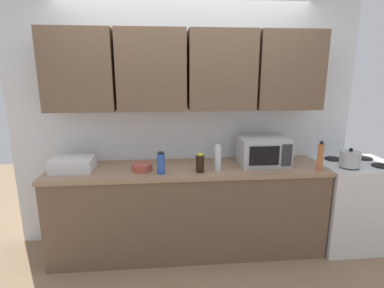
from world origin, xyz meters
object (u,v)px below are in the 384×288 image
(stove_range, at_px, (351,203))
(dish_rack, at_px, (73,164))
(kettle, at_px, (350,159))
(bottle_spice_jar, at_px, (320,157))
(bowl_ceramic_small, at_px, (142,167))
(bottle_blue_cleaner, at_px, (161,163))
(microwave, at_px, (263,151))
(bottle_soy_dark, at_px, (200,163))
(bottle_clear_tall, at_px, (218,158))

(stove_range, relative_size, dish_rack, 2.40)
(kettle, height_order, bottle_spice_jar, bottle_spice_jar)
(bowl_ceramic_small, bearing_deg, bottle_blue_cleaner, -32.17)
(microwave, relative_size, bowl_ceramic_small, 2.48)
(bottle_blue_cleaner, bearing_deg, bottle_soy_dark, 3.15)
(dish_rack, relative_size, bottle_soy_dark, 2.13)
(dish_rack, height_order, bottle_spice_jar, bottle_spice_jar)
(bottle_clear_tall, bearing_deg, dish_rack, 174.84)
(bottle_spice_jar, bearing_deg, bottle_clear_tall, 175.15)
(bottle_spice_jar, xyz_separation_m, bottle_blue_cleaner, (-1.50, 0.03, -0.03))
(bottle_spice_jar, bearing_deg, bowl_ceramic_small, 175.25)
(kettle, height_order, bowl_ceramic_small, kettle)
(kettle, height_order, dish_rack, kettle)
(kettle, bearing_deg, bottle_spice_jar, -172.10)
(microwave, relative_size, bottle_spice_jar, 1.71)
(stove_range, distance_m, bottle_blue_cleaner, 2.08)
(bowl_ceramic_small, bearing_deg, bottle_spice_jar, -4.75)
(bottle_soy_dark, relative_size, bottle_spice_jar, 0.63)
(microwave, bearing_deg, bottle_soy_dark, -164.39)
(bowl_ceramic_small, bearing_deg, stove_range, 1.21)
(microwave, xyz_separation_m, bowl_ceramic_small, (-1.20, -0.09, -0.11))
(dish_rack, bearing_deg, kettle, -3.43)
(microwave, bearing_deg, bottle_blue_cleaner, -168.69)
(dish_rack, distance_m, bottle_clear_tall, 1.38)
(stove_range, xyz_separation_m, microwave, (-0.98, 0.04, 0.59))
(stove_range, distance_m, dish_rack, 2.88)
(dish_rack, relative_size, bottle_clear_tall, 1.51)
(dish_rack, bearing_deg, microwave, 0.74)
(stove_range, bearing_deg, bottle_blue_cleaner, -175.42)
(bottle_clear_tall, bearing_deg, microwave, 16.85)
(bottle_soy_dark, height_order, bowl_ceramic_small, bottle_soy_dark)
(kettle, bearing_deg, stove_range, 39.47)
(kettle, xyz_separation_m, bowl_ceramic_small, (-2.02, 0.09, -0.05))
(bottle_spice_jar, bearing_deg, kettle, 7.90)
(kettle, relative_size, bottle_spice_jar, 0.68)
(microwave, bearing_deg, bowl_ceramic_small, -175.73)
(kettle, distance_m, microwave, 0.83)
(bottle_spice_jar, distance_m, bottle_blue_cleaner, 1.50)
(dish_rack, bearing_deg, bottle_blue_cleaner, -12.20)
(bottle_blue_cleaner, bearing_deg, kettle, 0.64)
(stove_range, height_order, kettle, kettle)
(stove_range, bearing_deg, bottle_clear_tall, -175.96)
(stove_range, relative_size, bottle_soy_dark, 5.11)
(microwave, relative_size, bottle_soy_dark, 2.69)
(bottle_clear_tall, bearing_deg, kettle, -1.60)
(stove_range, height_order, bowl_ceramic_small, bowl_ceramic_small)
(stove_range, bearing_deg, bowl_ceramic_small, -178.79)
(kettle, distance_m, bottle_blue_cleaner, 1.83)
(bottle_blue_cleaner, distance_m, bowl_ceramic_small, 0.23)
(dish_rack, relative_size, bottle_blue_cleaner, 1.85)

